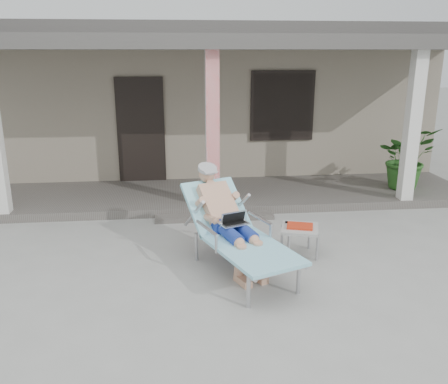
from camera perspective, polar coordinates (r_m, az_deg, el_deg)
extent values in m
plane|color=#9E9E99|center=(6.35, 0.34, -8.94)|extent=(60.00, 60.00, 0.00)
cube|color=gray|center=(12.27, -3.14, 10.80)|extent=(10.00, 5.00, 3.00)
cube|color=#474442|center=(12.21, -3.27, 18.52)|extent=(10.40, 5.40, 0.30)
cube|color=black|center=(9.80, -9.96, 7.34)|extent=(0.95, 0.06, 2.10)
cube|color=black|center=(9.98, 7.03, 10.23)|extent=(1.20, 0.06, 1.30)
cube|color=black|center=(9.97, 7.04, 10.23)|extent=(1.32, 0.05, 1.42)
cube|color=#605B56|center=(9.11, -1.79, -0.39)|extent=(10.00, 2.00, 0.15)
cube|color=red|center=(7.97, -1.40, 7.35)|extent=(0.22, 0.22, 2.61)
cube|color=silver|center=(8.96, 21.69, 7.22)|extent=(0.22, 0.22, 2.61)
cube|color=#474442|center=(8.71, -1.96, 17.54)|extent=(10.00, 2.30, 0.24)
cube|color=#605B56|center=(8.03, -1.15, -3.03)|extent=(2.00, 0.30, 0.07)
cylinder|color=#B7B7BC|center=(5.33, 2.96, -11.85)|extent=(0.05, 0.05, 0.40)
cylinder|color=#B7B7BC|center=(5.66, 8.95, -10.23)|extent=(0.05, 0.05, 0.40)
cylinder|color=#B7B7BC|center=(6.45, -3.32, -6.60)|extent=(0.05, 0.05, 0.40)
cylinder|color=#B7B7BC|center=(6.73, 1.93, -5.57)|extent=(0.05, 0.05, 0.40)
cube|color=#B7B7BC|center=(5.78, 3.36, -7.13)|extent=(1.10, 1.46, 0.03)
cube|color=#99D7EC|center=(5.77, 3.37, -6.89)|extent=(1.21, 1.54, 0.04)
cube|color=#B7B7BC|center=(6.47, -0.91, -2.07)|extent=(0.85, 0.82, 0.53)
cube|color=#99D7EC|center=(6.46, -0.91, -1.76)|extent=(0.97, 0.93, 0.60)
cylinder|color=#A9A9AB|center=(6.59, -2.13, 2.90)|extent=(0.34, 0.34, 0.14)
cube|color=silver|center=(6.08, 1.15, -3.76)|extent=(0.42, 0.36, 0.25)
cube|color=#A8A8A3|center=(6.61, 9.11, -4.34)|extent=(0.62, 0.62, 0.04)
cylinder|color=#B7B7BC|center=(6.46, 7.77, -6.78)|extent=(0.04, 0.04, 0.38)
cylinder|color=#B7B7BC|center=(6.56, 11.16, -6.57)|extent=(0.04, 0.04, 0.38)
cylinder|color=#B7B7BC|center=(6.82, 6.99, -5.47)|extent=(0.04, 0.04, 0.38)
cylinder|color=#B7B7BC|center=(6.91, 10.21, -5.29)|extent=(0.04, 0.04, 0.38)
cube|color=red|center=(6.60, 9.13, -4.06)|extent=(0.41, 0.35, 0.03)
cube|color=black|center=(6.72, 8.84, -3.72)|extent=(0.34, 0.12, 0.03)
imported|color=#26591E|center=(9.84, 21.03, 3.84)|extent=(1.34, 1.26, 1.20)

